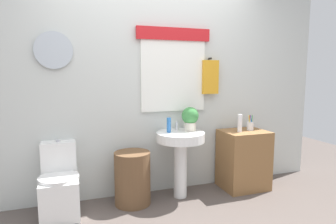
{
  "coord_description": "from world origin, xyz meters",
  "views": [
    {
      "loc": [
        -0.92,
        -2.1,
        1.4
      ],
      "look_at": [
        0.08,
        0.8,
        0.99
      ],
      "focal_mm": 31.09,
      "sensor_mm": 36.0,
      "label": 1
    }
  ],
  "objects": [
    {
      "name": "laundry_hamper",
      "position": [
        -0.3,
        0.85,
        0.28
      ],
      "size": [
        0.38,
        0.38,
        0.57
      ],
      "primitive_type": "cylinder",
      "color": "brown",
      "rests_on": "ground_plane"
    },
    {
      "name": "toilet",
      "position": [
        -1.04,
        0.88,
        0.28
      ],
      "size": [
        0.38,
        0.51,
        0.72
      ],
      "color": "white",
      "rests_on": "ground_plane"
    },
    {
      "name": "faucet",
      "position": [
        0.24,
        0.97,
        0.8
      ],
      "size": [
        0.03,
        0.03,
        0.1
      ],
      "primitive_type": "cylinder",
      "color": "silver",
      "rests_on": "pedestal_sink"
    },
    {
      "name": "wooden_cabinet",
      "position": [
        1.07,
        0.85,
        0.35
      ],
      "size": [
        0.53,
        0.44,
        0.71
      ],
      "primitive_type": "cube",
      "color": "olive",
      "rests_on": "ground_plane"
    },
    {
      "name": "pedestal_sink",
      "position": [
        0.24,
        0.85,
        0.57
      ],
      "size": [
        0.54,
        0.54,
        0.75
      ],
      "color": "white",
      "rests_on": "ground_plane"
    },
    {
      "name": "lotion_bottle",
      "position": [
        0.98,
        0.81,
        0.81
      ],
      "size": [
        0.05,
        0.05,
        0.21
      ],
      "primitive_type": "cylinder",
      "color": "white",
      "rests_on": "wooden_cabinet"
    },
    {
      "name": "potted_plant",
      "position": [
        0.38,
        0.91,
        0.9
      ],
      "size": [
        0.19,
        0.19,
        0.27
      ],
      "color": "beige",
      "rests_on": "pedestal_sink"
    },
    {
      "name": "soap_bottle",
      "position": [
        0.12,
        0.9,
        0.83
      ],
      "size": [
        0.05,
        0.05,
        0.17
      ],
      "primitive_type": "cylinder",
      "color": "#2D6BB7",
      "rests_on": "pedestal_sink"
    },
    {
      "name": "back_wall",
      "position": [
        0.0,
        1.15,
        1.3
      ],
      "size": [
        4.4,
        0.18,
        2.6
      ],
      "color": "silver",
      "rests_on": "ground_plane"
    },
    {
      "name": "toothbrush_cup",
      "position": [
        1.16,
        0.87,
        0.76
      ],
      "size": [
        0.08,
        0.08,
        0.19
      ],
      "color": "silver",
      "rests_on": "wooden_cabinet"
    }
  ]
}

